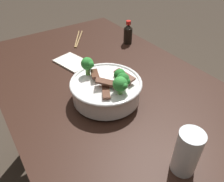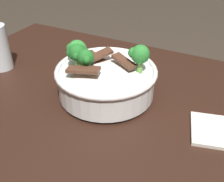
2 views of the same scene
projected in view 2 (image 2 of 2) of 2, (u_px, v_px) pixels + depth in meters
name	position (u px, v px, depth m)	size (l,w,h in m)	color
dining_table	(132.00, 167.00, 0.70)	(1.22, 0.77, 0.80)	black
rice_bowl	(105.00, 77.00, 0.66)	(0.25, 0.25, 0.14)	white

